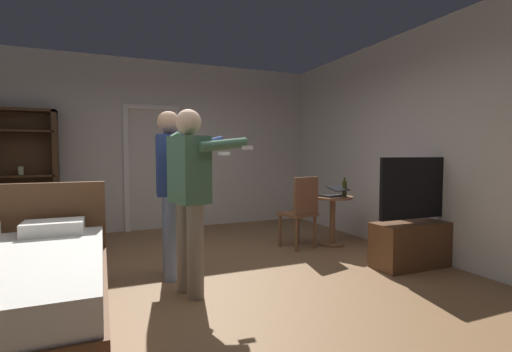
% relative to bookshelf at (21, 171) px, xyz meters
% --- Properties ---
extents(ground_plane, '(6.74, 6.74, 0.00)m').
position_rel_bookshelf_xyz_m(ground_plane, '(2.06, -2.90, -1.06)').
color(ground_plane, olive).
extents(wall_back, '(5.70, 0.12, 2.89)m').
position_rel_bookshelf_xyz_m(wall_back, '(2.06, 0.22, 0.39)').
color(wall_back, beige).
rests_on(wall_back, ground_plane).
extents(wall_right, '(0.12, 6.37, 2.89)m').
position_rel_bookshelf_xyz_m(wall_right, '(4.85, -2.90, 0.39)').
color(wall_right, beige).
rests_on(wall_right, ground_plane).
extents(doorway_frame, '(0.93, 0.08, 2.13)m').
position_rel_bookshelf_xyz_m(doorway_frame, '(1.90, 0.14, 0.17)').
color(doorway_frame, white).
rests_on(doorway_frame, ground_plane).
extents(bookshelf, '(0.99, 0.32, 1.96)m').
position_rel_bookshelf_xyz_m(bookshelf, '(0.00, 0.00, 0.00)').
color(bookshelf, '#4C331E').
rests_on(bookshelf, ground_plane).
extents(tv_flatscreen, '(1.20, 0.40, 1.26)m').
position_rel_bookshelf_xyz_m(tv_flatscreen, '(4.49, -3.17, -0.69)').
color(tv_flatscreen, brown).
rests_on(tv_flatscreen, ground_plane).
extents(side_table, '(0.57, 0.57, 0.70)m').
position_rel_bookshelf_xyz_m(side_table, '(4.11, -1.97, -0.59)').
color(side_table, brown).
rests_on(side_table, ground_plane).
extents(laptop, '(0.40, 0.40, 0.16)m').
position_rel_bookshelf_xyz_m(laptop, '(4.09, -2.01, -0.30)').
color(laptop, black).
rests_on(laptop, side_table).
extents(bottle_on_table, '(0.06, 0.06, 0.27)m').
position_rel_bookshelf_xyz_m(bottle_on_table, '(4.25, -2.05, -0.24)').
color(bottle_on_table, '#373D12').
rests_on(bottle_on_table, side_table).
extents(wooden_chair, '(0.51, 0.51, 0.99)m').
position_rel_bookshelf_xyz_m(wooden_chair, '(3.60, -1.96, -0.51)').
color(wooden_chair, brown).
rests_on(wooden_chair, ground_plane).
extents(person_blue_shirt, '(0.75, 0.57, 1.70)m').
position_rel_bookshelf_xyz_m(person_blue_shirt, '(1.84, -3.00, -0.08)').
color(person_blue_shirt, gray).
rests_on(person_blue_shirt, ground_plane).
extents(person_striped_shirt, '(0.71, 0.62, 1.74)m').
position_rel_bookshelf_xyz_m(person_striped_shirt, '(1.76, -2.45, -0.05)').
color(person_striped_shirt, slate).
rests_on(person_striped_shirt, ground_plane).
extents(suitcase_dark, '(0.48, 0.41, 0.34)m').
position_rel_bookshelf_xyz_m(suitcase_dark, '(0.63, -1.22, -0.89)').
color(suitcase_dark, '#1E2D38').
rests_on(suitcase_dark, ground_plane).
extents(suitcase_small, '(0.62, 0.36, 0.39)m').
position_rel_bookshelf_xyz_m(suitcase_small, '(0.62, -0.53, -0.86)').
color(suitcase_small, '#4C1919').
rests_on(suitcase_small, ground_plane).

